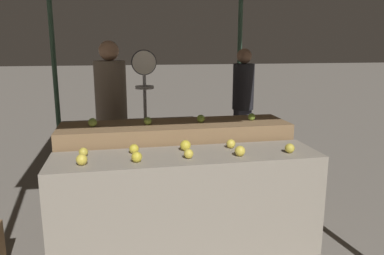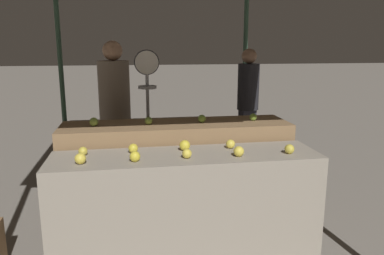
% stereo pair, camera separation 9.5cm
% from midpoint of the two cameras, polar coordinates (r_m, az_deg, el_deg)
% --- Properties ---
extents(ground_plane, '(60.00, 60.00, 0.00)m').
position_cam_midpoint_polar(ground_plane, '(3.29, 0.01, -18.18)').
color(ground_plane, gray).
extents(display_counter_front, '(2.13, 0.55, 0.83)m').
position_cam_midpoint_polar(display_counter_front, '(3.10, 0.01, -11.54)').
color(display_counter_front, gray).
rests_on(display_counter_front, ground_plane).
extents(display_counter_back, '(2.13, 0.55, 0.96)m').
position_cam_midpoint_polar(display_counter_back, '(3.63, -1.57, -6.80)').
color(display_counter_back, olive).
rests_on(display_counter_back, ground_plane).
extents(apple_front_0, '(0.08, 0.08, 0.08)m').
position_cam_midpoint_polar(apple_front_0, '(2.82, -15.73, -4.59)').
color(apple_front_0, yellow).
rests_on(apple_front_0, display_counter_front).
extents(apple_front_1, '(0.08, 0.08, 0.08)m').
position_cam_midpoint_polar(apple_front_1, '(2.80, -7.73, -4.40)').
color(apple_front_1, gold).
rests_on(apple_front_1, display_counter_front).
extents(apple_front_2, '(0.07, 0.07, 0.07)m').
position_cam_midpoint_polar(apple_front_2, '(2.85, 0.18, -4.02)').
color(apple_front_2, yellow).
rests_on(apple_front_2, display_counter_front).
extents(apple_front_3, '(0.08, 0.08, 0.08)m').
position_cam_midpoint_polar(apple_front_3, '(2.92, 8.06, -3.63)').
color(apple_front_3, yellow).
rests_on(apple_front_3, display_counter_front).
extents(apple_front_4, '(0.08, 0.08, 0.08)m').
position_cam_midpoint_polar(apple_front_4, '(3.08, 15.49, -3.18)').
color(apple_front_4, gold).
rests_on(apple_front_4, display_counter_front).
extents(apple_front_5, '(0.07, 0.07, 0.07)m').
position_cam_midpoint_polar(apple_front_5, '(3.03, -15.42, -3.50)').
color(apple_front_5, gold).
rests_on(apple_front_5, display_counter_front).
extents(apple_front_6, '(0.08, 0.08, 0.08)m').
position_cam_midpoint_polar(apple_front_6, '(3.02, -8.06, -3.17)').
color(apple_front_6, gold).
rests_on(apple_front_6, display_counter_front).
extents(apple_front_7, '(0.09, 0.09, 0.09)m').
position_cam_midpoint_polar(apple_front_7, '(3.06, -0.23, -2.74)').
color(apple_front_7, gold).
rests_on(apple_front_7, display_counter_front).
extents(apple_front_8, '(0.08, 0.08, 0.08)m').
position_cam_midpoint_polar(apple_front_8, '(3.14, 6.76, -2.51)').
color(apple_front_8, yellow).
rests_on(apple_front_8, display_counter_front).
extents(apple_back_0, '(0.08, 0.08, 0.08)m').
position_cam_midpoint_polar(apple_back_0, '(3.47, -13.99, 0.85)').
color(apple_back_0, '#8EB247').
rests_on(apple_back_0, display_counter_back).
extents(apple_back_1, '(0.07, 0.07, 0.07)m').
position_cam_midpoint_polar(apple_back_1, '(3.46, -5.86, 1.05)').
color(apple_back_1, '#8EB247').
rests_on(apple_back_1, display_counter_back).
extents(apple_back_2, '(0.07, 0.07, 0.07)m').
position_cam_midpoint_polar(apple_back_2, '(3.53, 2.27, 1.37)').
color(apple_back_2, '#84AD3D').
rests_on(apple_back_2, display_counter_back).
extents(apple_back_3, '(0.07, 0.07, 0.07)m').
position_cam_midpoint_polar(apple_back_3, '(3.67, 10.03, 1.57)').
color(apple_back_3, '#7AA338').
rests_on(apple_back_3, display_counter_back).
extents(produce_scale, '(0.27, 0.20, 1.63)m').
position_cam_midpoint_polar(produce_scale, '(4.13, -6.15, 5.46)').
color(produce_scale, '#99999E').
rests_on(produce_scale, ground_plane).
extents(person_vendor_at_scale, '(0.49, 0.49, 1.73)m').
position_cam_midpoint_polar(person_vendor_at_scale, '(4.50, -11.09, 3.53)').
color(person_vendor_at_scale, '#2D2D38').
rests_on(person_vendor_at_scale, ground_plane).
extents(person_customer_left, '(0.38, 0.38, 1.63)m').
position_cam_midpoint_polar(person_customer_left, '(5.52, 9.01, 4.76)').
color(person_customer_left, '#2D2D38').
rests_on(person_customer_left, ground_plane).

